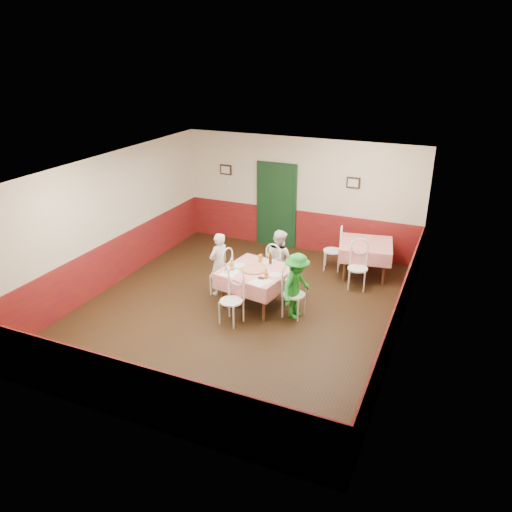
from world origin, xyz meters
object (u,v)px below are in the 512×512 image
at_px(main_table, 256,287).
at_px(pizza, 254,269).
at_px(glass_b, 266,276).
at_px(beer_bottle, 270,259).
at_px(chair_near, 231,301).
at_px(glass_c, 260,258).
at_px(chair_second_a, 333,251).
at_px(wallet, 261,278).
at_px(second_table, 365,259).
at_px(chair_far, 278,269).
at_px(diner_left, 219,264).
at_px(diner_far, 279,259).
at_px(chair_left, 221,274).
at_px(chair_right, 294,295).
at_px(glass_a, 232,267).
at_px(chair_second_b, 358,269).
at_px(diner_right, 297,286).

xyz_separation_m(main_table, pizza, (-0.03, -0.03, 0.40)).
distance_m(glass_b, beer_bottle, 0.69).
bearing_deg(chair_near, glass_c, 96.48).
bearing_deg(chair_second_a, wallet, -24.48).
xyz_separation_m(second_table, chair_second_a, (-0.75, 0.00, 0.08)).
bearing_deg(chair_far, diner_left, 46.84).
xyz_separation_m(chair_second_a, pizza, (-0.96, -2.30, 0.33)).
distance_m(beer_bottle, diner_far, 0.57).
relative_size(second_table, chair_far, 1.24).
height_order(second_table, diner_left, diner_left).
height_order(chair_left, chair_second_a, same).
xyz_separation_m(chair_right, diner_far, (-0.70, 1.02, 0.20)).
xyz_separation_m(main_table, glass_c, (-0.07, 0.39, 0.46)).
xyz_separation_m(wallet, diner_far, (-0.11, 1.21, -0.12)).
bearing_deg(second_table, glass_a, -130.29).
xyz_separation_m(chair_left, diner_far, (0.98, 0.75, 0.20)).
relative_size(second_table, chair_second_b, 1.24).
height_order(chair_left, pizza, chair_left).
xyz_separation_m(chair_second_a, glass_a, (-1.35, -2.48, 0.38)).
bearing_deg(glass_c, chair_near, -92.86).
xyz_separation_m(second_table, chair_right, (-0.84, -2.41, 0.08)).
bearing_deg(wallet, pizza, 142.46).
xyz_separation_m(beer_bottle, diner_far, (-0.01, 0.52, -0.22)).
xyz_separation_m(main_table, glass_a, (-0.42, -0.20, 0.46)).
bearing_deg(pizza, chair_second_a, 67.46).
xyz_separation_m(wallet, diner_right, (0.64, 0.18, -0.12)).
xyz_separation_m(second_table, chair_second_b, (-0.00, -0.75, 0.08)).
bearing_deg(chair_left, second_table, 139.95).
bearing_deg(beer_bottle, diner_far, 91.15).
distance_m(chair_near, glass_c, 1.29).
bearing_deg(chair_right, chair_near, 130.40).
bearing_deg(wallet, main_table, 136.74).
xyz_separation_m(chair_right, chair_second_a, (0.09, 2.41, 0.00)).
relative_size(second_table, wallet, 10.18).
relative_size(second_table, diner_left, 0.84).
height_order(chair_near, diner_right, diner_right).
height_order(pizza, wallet, pizza).
distance_m(chair_second_a, diner_far, 1.60).
bearing_deg(beer_bottle, main_table, -112.54).
bearing_deg(chair_right, chair_second_a, 2.41).
bearing_deg(chair_left, main_table, 90.48).
xyz_separation_m(chair_second_b, diner_right, (-0.79, -1.67, 0.20)).
bearing_deg(glass_a, chair_second_a, 61.42).
bearing_deg(glass_c, diner_right, -29.13).
relative_size(glass_a, diner_far, 0.11).
relative_size(chair_far, diner_right, 0.70).
xyz_separation_m(chair_far, glass_a, (-0.56, -1.04, 0.38)).
bearing_deg(chair_far, diner_right, 140.11).
xyz_separation_m(glass_a, wallet, (0.67, -0.12, -0.06)).
bearing_deg(glass_a, diner_right, 2.61).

